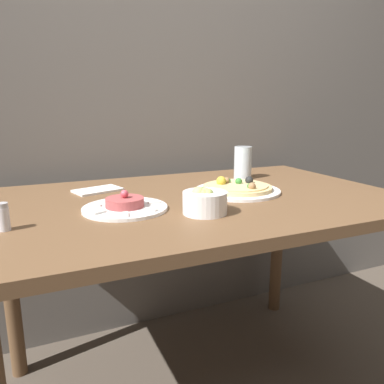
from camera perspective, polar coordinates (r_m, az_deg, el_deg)
The scene contains 8 objects.
back_wall at distance 1.81m, azimuth -7.02°, elevation 19.48°, with size 8.00×0.05×2.60m.
dining_table at distance 1.32m, azimuth 0.97°, elevation -4.71°, with size 1.40×0.90×0.79m.
pizza_plate at distance 1.38m, azimuth 6.90°, elevation 0.56°, with size 0.31×0.31×0.06m.
tartare_plate at distance 1.15m, azimuth -10.18°, elevation -2.10°, with size 0.26×0.26×0.06m.
small_bowl at distance 1.09m, azimuth 1.93°, elevation -1.41°, with size 0.13×0.13×0.08m.
drinking_glass at distance 1.63m, azimuth 7.76°, elevation 4.46°, with size 0.08×0.08×0.14m.
napkin at distance 1.42m, azimuth -14.17°, elevation 0.28°, with size 0.19×0.14×0.01m.
salt_shaker at distance 1.06m, azimuth -26.82°, elevation -3.42°, with size 0.03×0.03×0.07m.
Camera 1 is at (-0.53, -0.70, 1.10)m, focal length 35.00 mm.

